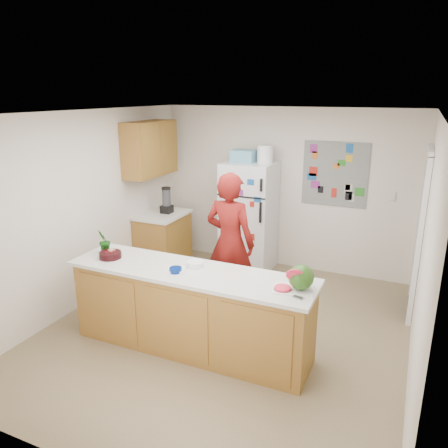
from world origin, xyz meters
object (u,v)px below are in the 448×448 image
at_px(person, 230,243).
at_px(refrigerator, 249,217).
at_px(watermelon, 301,277).
at_px(cherry_bowl, 110,255).

bearing_deg(person, refrigerator, -74.49).
height_order(watermelon, cherry_bowl, watermelon).
height_order(person, watermelon, person).
xyz_separation_m(person, watermelon, (1.16, -1.02, 0.16)).
xyz_separation_m(person, cherry_bowl, (-1.00, -1.08, 0.06)).
bearing_deg(person, cherry_bowl, 51.62).
relative_size(person, watermelon, 7.49).
relative_size(refrigerator, watermelon, 7.10).
height_order(refrigerator, watermelon, refrigerator).
height_order(refrigerator, person, person).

